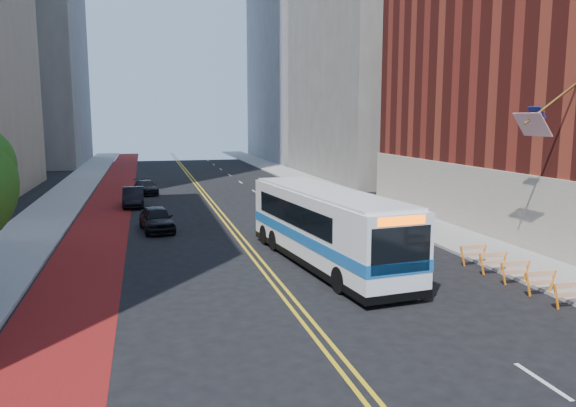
% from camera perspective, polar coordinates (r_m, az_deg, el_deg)
% --- Properties ---
extents(ground, '(160.00, 160.00, 0.00)m').
position_cam_1_polar(ground, '(16.31, 5.82, -16.35)').
color(ground, black).
rests_on(ground, ground).
extents(sidewalk_left, '(4.00, 140.00, 0.15)m').
position_cam_1_polar(sidewalk_left, '(44.89, -22.91, -0.74)').
color(sidewalk_left, gray).
rests_on(sidewalk_left, ground).
extents(sidewalk_right, '(4.00, 140.00, 0.15)m').
position_cam_1_polar(sidewalk_right, '(47.58, 6.97, 0.38)').
color(sidewalk_right, gray).
rests_on(sidewalk_right, ground).
extents(bus_lane_paint, '(3.60, 140.00, 0.01)m').
position_cam_1_polar(bus_lane_paint, '(44.48, -17.93, -0.65)').
color(bus_lane_paint, maroon).
rests_on(bus_lane_paint, ground).
extents(center_line_inner, '(0.14, 140.00, 0.01)m').
position_cam_1_polar(center_line_inner, '(44.67, -7.75, -0.27)').
color(center_line_inner, gold).
rests_on(center_line_inner, ground).
extents(center_line_outer, '(0.14, 140.00, 0.01)m').
position_cam_1_polar(center_line_outer, '(44.71, -7.29, -0.25)').
color(center_line_outer, gold).
rests_on(center_line_outer, ground).
extents(lane_dashes, '(0.14, 98.20, 0.01)m').
position_cam_1_polar(lane_dashes, '(53.25, -3.42, 1.24)').
color(lane_dashes, silver).
rests_on(lane_dashes, ground).
extents(midrise_right_near, '(18.00, 26.00, 40.00)m').
position_cam_1_polar(midrise_right_near, '(69.22, 10.57, 19.46)').
color(midrise_right_near, slate).
rests_on(midrise_right_near, ground).
extents(construction_barriers, '(1.42, 10.91, 1.00)m').
position_cam_1_polar(construction_barriers, '(23.57, 25.44, -7.47)').
color(construction_barriers, orange).
rests_on(construction_barriers, ground).
extents(transit_bus, '(4.30, 13.23, 3.57)m').
position_cam_1_polar(transit_bus, '(26.50, 3.76, -2.27)').
color(transit_bus, white).
rests_on(transit_bus, ground).
extents(car_a, '(2.33, 4.66, 1.52)m').
position_cam_1_polar(car_a, '(35.41, -13.21, -1.51)').
color(car_a, black).
rests_on(car_a, ground).
extents(car_b, '(1.63, 4.58, 1.51)m').
position_cam_1_polar(car_b, '(45.71, -15.44, 0.65)').
color(car_b, black).
rests_on(car_b, ground).
extents(car_c, '(2.46, 4.60, 1.27)m').
position_cam_1_polar(car_c, '(52.76, -14.26, 1.60)').
color(car_c, black).
rests_on(car_c, ground).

